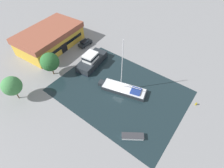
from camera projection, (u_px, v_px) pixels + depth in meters
name	position (u px, v px, depth m)	size (l,w,h in m)	color
ground_plane	(119.00, 91.00, 41.19)	(440.00, 440.00, 0.00)	gray
water_canal	(119.00, 91.00, 41.19)	(21.70, 29.52, 0.01)	#19282D
warehouse_building	(50.00, 38.00, 51.60)	(19.44, 12.65, 5.49)	gold
quay_tree_near_building	(50.00, 62.00, 42.29)	(4.57, 4.57, 6.28)	brown
quay_tree_by_water	(12.00, 86.00, 36.80)	(4.17, 4.17, 6.16)	brown
parked_car	(85.00, 43.00, 53.22)	(4.48, 2.04, 1.73)	#1E2328
sailboat_moored	(123.00, 89.00, 40.84)	(5.84, 11.75, 13.83)	#23282D
motor_cruiser	(92.00, 60.00, 46.83)	(10.24, 5.36, 3.67)	#23282D
small_dinghy	(133.00, 136.00, 33.02)	(3.51, 4.20, 0.70)	white
mooring_bollard	(196.00, 104.00, 38.16)	(0.37, 0.37, 0.76)	olive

